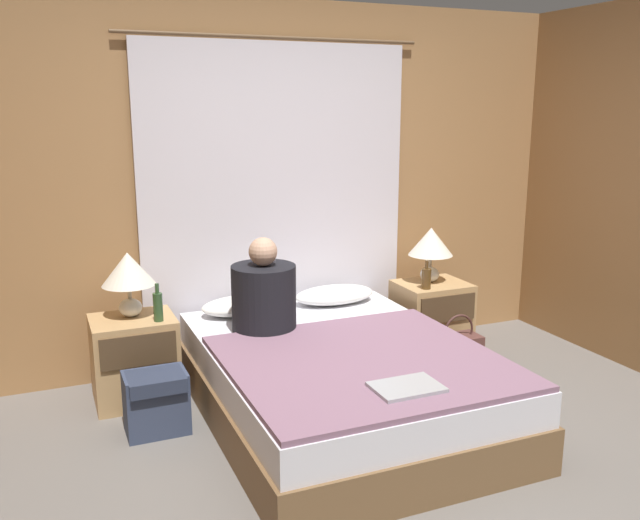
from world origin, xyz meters
name	(u,v)px	position (x,y,z in m)	size (l,w,h in m)	color
ground_plane	(402,479)	(0.00, 0.00, 0.00)	(16.00, 16.00, 0.00)	#66605B
wall_back	(274,186)	(0.00, 1.87, 1.25)	(4.51, 0.06, 2.50)	#A37547
curtain_panel	(277,205)	(0.00, 1.81, 1.12)	(2.11, 0.02, 2.25)	silver
bed	(340,383)	(0.00, 0.73, 0.22)	(1.50, 2.04, 0.44)	brown
nightstand_left	(135,359)	(-1.07, 1.46, 0.27)	(0.50, 0.43, 0.54)	tan
nightstand_right	(431,318)	(1.07, 1.46, 0.27)	(0.50, 0.43, 0.54)	tan
lamp_left	(128,272)	(-1.07, 1.50, 0.81)	(0.32, 0.32, 0.40)	silver
lamp_right	(431,245)	(1.07, 1.50, 0.81)	(0.32, 0.32, 0.40)	silver
pillow_left	(244,305)	(-0.33, 1.56, 0.50)	(0.58, 0.32, 0.12)	white
pillow_right	(335,295)	(0.33, 1.56, 0.50)	(0.58, 0.32, 0.12)	white
blanket_on_bed	(364,362)	(0.00, 0.44, 0.46)	(1.44, 1.38, 0.03)	slate
person_left_in_bed	(264,295)	(-0.32, 1.17, 0.67)	(0.39, 0.39, 0.59)	black
beer_bottle_on_left_stand	(158,306)	(-0.93, 1.34, 0.63)	(0.06, 0.06, 0.23)	#2D4C28
beer_bottle_on_right_stand	(426,278)	(0.94, 1.34, 0.61)	(0.07, 0.07, 0.21)	#513819
laptop_on_bed	(407,387)	(0.02, 0.01, 0.48)	(0.33, 0.23, 0.02)	#9EA0A5
backpack_on_floor	(156,399)	(-1.03, 0.98, 0.20)	(0.34, 0.27, 0.35)	#333D56
handbag_on_floor	(458,352)	(1.06, 1.09, 0.13)	(0.31, 0.19, 0.41)	brown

